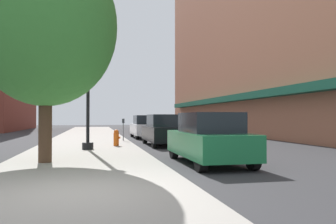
# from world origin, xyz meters

# --- Properties ---
(ground_plane) EXTENTS (90.00, 90.00, 0.00)m
(ground_plane) POSITION_xyz_m (4.00, 18.00, 0.00)
(ground_plane) COLOR #2D2D30
(sidewalk_slab) EXTENTS (4.80, 50.00, 0.12)m
(sidewalk_slab) POSITION_xyz_m (0.00, 19.00, 0.06)
(sidewalk_slab) COLOR gray
(sidewalk_slab) RESTS_ON ground
(lamppost) EXTENTS (0.48, 0.48, 5.90)m
(lamppost) POSITION_xyz_m (0.09, 8.55, 3.20)
(lamppost) COLOR black
(lamppost) RESTS_ON sidewalk_slab
(fire_hydrant) EXTENTS (0.33, 0.26, 0.79)m
(fire_hydrant) POSITION_xyz_m (1.41, 10.16, 0.52)
(fire_hydrant) COLOR #E05614
(fire_hydrant) RESTS_ON sidewalk_slab
(parking_meter_near) EXTENTS (0.14, 0.09, 1.31)m
(parking_meter_near) POSITION_xyz_m (2.05, 13.78, 0.95)
(parking_meter_near) COLOR slate
(parking_meter_near) RESTS_ON sidewalk_slab
(tree_near) EXTENTS (4.39, 4.39, 6.78)m
(tree_near) POSITION_xyz_m (-1.11, 4.52, 4.36)
(tree_near) COLOR #422D1E
(tree_near) RESTS_ON sidewalk_slab
(car_green) EXTENTS (1.80, 4.30, 1.66)m
(car_green) POSITION_xyz_m (4.00, 3.96, 0.81)
(car_green) COLOR black
(car_green) RESTS_ON ground
(car_black) EXTENTS (1.80, 4.30, 1.66)m
(car_black) POSITION_xyz_m (4.00, 11.24, 0.81)
(car_black) COLOR black
(car_black) RESTS_ON ground
(car_white) EXTENTS (1.80, 4.30, 1.66)m
(car_white) POSITION_xyz_m (4.00, 17.99, 0.81)
(car_white) COLOR black
(car_white) RESTS_ON ground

